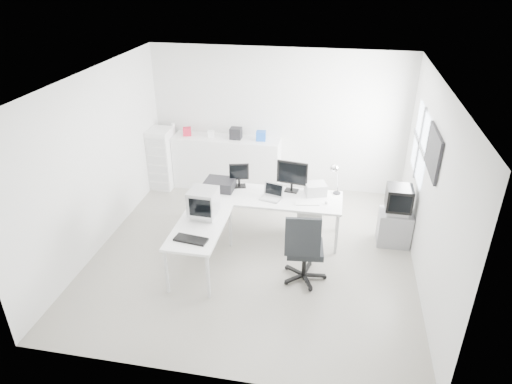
% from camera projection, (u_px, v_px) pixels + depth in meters
% --- Properties ---
extents(floor, '(5.00, 5.00, 0.01)m').
position_uv_depth(floor, '(254.00, 252.00, 7.38)').
color(floor, '#BAB5A7').
rests_on(floor, ground).
extents(ceiling, '(5.00, 5.00, 0.01)m').
position_uv_depth(ceiling, '(253.00, 79.00, 6.08)').
color(ceiling, white).
rests_on(ceiling, back_wall).
extents(back_wall, '(5.00, 0.02, 2.80)m').
position_uv_depth(back_wall, '(278.00, 121.00, 8.91)').
color(back_wall, silver).
rests_on(back_wall, floor).
extents(left_wall, '(0.02, 5.00, 2.80)m').
position_uv_depth(left_wall, '(97.00, 162.00, 7.14)').
color(left_wall, silver).
rests_on(left_wall, floor).
extents(right_wall, '(0.02, 5.00, 2.80)m').
position_uv_depth(right_wall, '(430.00, 188.00, 6.32)').
color(right_wall, silver).
rests_on(right_wall, floor).
extents(window, '(0.02, 1.20, 1.10)m').
position_uv_depth(window, '(420.00, 144.00, 7.28)').
color(window, white).
rests_on(window, right_wall).
extents(wall_picture, '(0.04, 0.90, 0.60)m').
position_uv_depth(wall_picture, '(433.00, 152.00, 6.18)').
color(wall_picture, black).
rests_on(wall_picture, right_wall).
extents(main_desk, '(2.40, 0.80, 0.75)m').
position_uv_depth(main_desk, '(268.00, 216.00, 7.68)').
color(main_desk, white).
rests_on(main_desk, floor).
extents(side_desk, '(0.70, 1.40, 0.75)m').
position_uv_depth(side_desk, '(201.00, 247.00, 6.86)').
color(side_desk, white).
rests_on(side_desk, floor).
extents(drawer_pedestal, '(0.40, 0.50, 0.60)m').
position_uv_depth(drawer_pedestal, '(310.00, 222.00, 7.64)').
color(drawer_pedestal, white).
rests_on(drawer_pedestal, floor).
extents(inkjet_printer, '(0.50, 0.39, 0.17)m').
position_uv_depth(inkjet_printer, '(220.00, 184.00, 7.69)').
color(inkjet_printer, black).
rests_on(inkjet_printer, main_desk).
extents(lcd_monitor_small, '(0.37, 0.27, 0.41)m').
position_uv_depth(lcd_monitor_small, '(239.00, 176.00, 7.72)').
color(lcd_monitor_small, black).
rests_on(lcd_monitor_small, main_desk).
extents(lcd_monitor_large, '(0.55, 0.29, 0.54)m').
position_uv_depth(lcd_monitor_large, '(292.00, 177.00, 7.54)').
color(lcd_monitor_large, black).
rests_on(lcd_monitor_large, main_desk).
extents(laptop, '(0.45, 0.46, 0.24)m').
position_uv_depth(laptop, '(271.00, 193.00, 7.35)').
color(laptop, '#B7B7BA').
rests_on(laptop, main_desk).
extents(white_keyboard, '(0.39, 0.18, 0.02)m').
position_uv_depth(white_keyboard, '(307.00, 203.00, 7.26)').
color(white_keyboard, white).
rests_on(white_keyboard, main_desk).
extents(white_mouse, '(0.06, 0.06, 0.06)m').
position_uv_depth(white_mouse, '(326.00, 203.00, 7.25)').
color(white_mouse, white).
rests_on(white_mouse, main_desk).
extents(laser_printer, '(0.40, 0.37, 0.19)m').
position_uv_depth(laser_printer, '(316.00, 189.00, 7.53)').
color(laser_printer, silver).
rests_on(laser_printer, main_desk).
extents(desk_lamp, '(0.18, 0.18, 0.45)m').
position_uv_depth(desk_lamp, '(338.00, 181.00, 7.48)').
color(desk_lamp, silver).
rests_on(desk_lamp, main_desk).
extents(crt_monitor, '(0.40, 0.40, 0.44)m').
position_uv_depth(crt_monitor, '(203.00, 204.00, 6.80)').
color(crt_monitor, '#B7B7BA').
rests_on(crt_monitor, side_desk).
extents(black_keyboard, '(0.49, 0.25, 0.03)m').
position_uv_depth(black_keyboard, '(191.00, 239.00, 6.33)').
color(black_keyboard, black).
rests_on(black_keyboard, side_desk).
extents(office_chair, '(0.73, 0.73, 1.16)m').
position_uv_depth(office_chair, '(305.00, 245.00, 6.53)').
color(office_chair, '#222526').
rests_on(office_chair, floor).
extents(tv_cabinet, '(0.53, 0.43, 0.57)m').
position_uv_depth(tv_cabinet, '(394.00, 228.00, 7.50)').
color(tv_cabinet, gray).
rests_on(tv_cabinet, floor).
extents(crt_tv, '(0.50, 0.48, 0.45)m').
position_uv_depth(crt_tv, '(399.00, 200.00, 7.27)').
color(crt_tv, black).
rests_on(crt_tv, tv_cabinet).
extents(sideboard, '(2.14, 0.53, 1.07)m').
position_uv_depth(sideboard, '(227.00, 163.00, 9.24)').
color(sideboard, white).
rests_on(sideboard, floor).
extents(clutter_box_a, '(0.19, 0.18, 0.16)m').
position_uv_depth(clutter_box_a, '(187.00, 131.00, 9.09)').
color(clutter_box_a, red).
rests_on(clutter_box_a, sideboard).
extents(clutter_box_b, '(0.13, 0.12, 0.13)m').
position_uv_depth(clutter_box_b, '(211.00, 134.00, 9.02)').
color(clutter_box_b, white).
rests_on(clutter_box_b, sideboard).
extents(clutter_box_c, '(0.22, 0.20, 0.22)m').
position_uv_depth(clutter_box_c, '(236.00, 133.00, 8.91)').
color(clutter_box_c, black).
rests_on(clutter_box_c, sideboard).
extents(clutter_box_d, '(0.20, 0.18, 0.18)m').
position_uv_depth(clutter_box_d, '(261.00, 136.00, 8.84)').
color(clutter_box_d, blue).
rests_on(clutter_box_d, sideboard).
extents(clutter_bottle, '(0.07, 0.07, 0.22)m').
position_uv_depth(clutter_bottle, '(173.00, 128.00, 9.16)').
color(clutter_bottle, white).
rests_on(clutter_bottle, sideboard).
extents(filing_cabinet, '(0.43, 0.51, 1.23)m').
position_uv_depth(filing_cabinet, '(162.00, 159.00, 9.22)').
color(filing_cabinet, white).
rests_on(filing_cabinet, floor).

